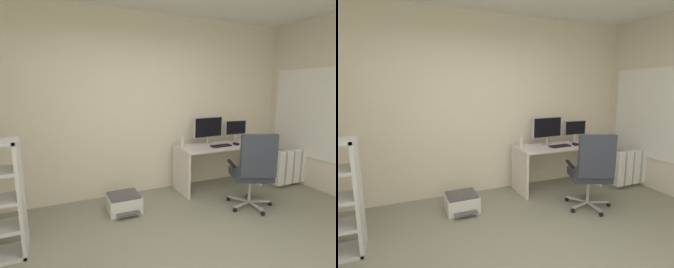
% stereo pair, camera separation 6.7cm
% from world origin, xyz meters
% --- Properties ---
extents(wall_back, '(5.49, 0.10, 2.74)m').
position_xyz_m(wall_back, '(0.00, 2.25, 1.37)').
color(wall_back, beige).
rests_on(wall_back, ground).
extents(window_pane, '(0.01, 1.22, 1.36)m').
position_xyz_m(window_pane, '(2.74, 1.39, 1.23)').
color(window_pane, white).
extents(window_frame, '(0.02, 1.30, 1.44)m').
position_xyz_m(window_frame, '(2.73, 1.39, 1.23)').
color(window_frame, white).
extents(desk, '(1.42, 0.58, 0.72)m').
position_xyz_m(desk, '(1.33, 1.86, 0.53)').
color(desk, silver).
rests_on(desk, ground).
extents(monitor_main, '(0.57, 0.18, 0.45)m').
position_xyz_m(monitor_main, '(1.20, 2.00, 0.99)').
color(monitor_main, '#B2B5B7').
rests_on(monitor_main, desk).
extents(monitor_secondary, '(0.42, 0.18, 0.37)m').
position_xyz_m(monitor_secondary, '(1.76, 2.00, 0.94)').
color(monitor_secondary, '#B2B5B7').
rests_on(monitor_secondary, desk).
extents(keyboard, '(0.35, 0.14, 0.02)m').
position_xyz_m(keyboard, '(1.30, 1.76, 0.73)').
color(keyboard, black).
rests_on(keyboard, desk).
extents(computer_mouse, '(0.06, 0.10, 0.03)m').
position_xyz_m(computer_mouse, '(1.59, 1.75, 0.74)').
color(computer_mouse, black).
rests_on(computer_mouse, desk).
extents(desktop_speaker, '(0.07, 0.07, 0.17)m').
position_xyz_m(desktop_speaker, '(0.70, 1.95, 0.81)').
color(desktop_speaker, silver).
rests_on(desktop_speaker, desk).
extents(office_chair, '(0.65, 0.67, 1.07)m').
position_xyz_m(office_chair, '(1.27, 0.98, 0.58)').
color(office_chair, '#B7BABC').
rests_on(office_chair, ground).
extents(printer, '(0.43, 0.47, 0.23)m').
position_xyz_m(printer, '(-0.32, 1.64, 0.11)').
color(printer, silver).
rests_on(printer, ground).
extents(radiator, '(1.01, 0.10, 0.56)m').
position_xyz_m(radiator, '(2.65, 1.39, 0.34)').
color(radiator, white).
rests_on(radiator, ground).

